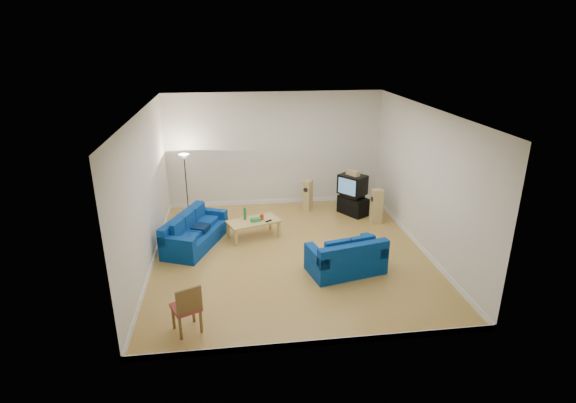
{
  "coord_description": "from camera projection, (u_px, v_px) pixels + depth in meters",
  "views": [
    {
      "loc": [
        -1.24,
        -8.99,
        4.63
      ],
      "look_at": [
        0.0,
        0.4,
        1.1
      ],
      "focal_mm": 28.0,
      "sensor_mm": 36.0,
      "label": 1
    }
  ],
  "objects": [
    {
      "name": "bottle",
      "position": [
        245.0,
        214.0,
        10.78
      ],
      "size": [
        0.1,
        0.1,
        0.3
      ],
      "primitive_type": "cylinder",
      "rotation": [
        0.0,
        0.0,
        0.73
      ],
      "color": "#197233",
      "rests_on": "coffee_table"
    },
    {
      "name": "speaker_left",
      "position": [
        308.0,
        196.0,
        12.44
      ],
      "size": [
        0.31,
        0.33,
        0.87
      ],
      "rotation": [
        0.0,
        0.0,
        -0.62
      ],
      "color": "tan",
      "rests_on": "ground"
    },
    {
      "name": "coffee_table",
      "position": [
        253.0,
        223.0,
        10.78
      ],
      "size": [
        1.35,
        0.98,
        0.44
      ],
      "rotation": [
        0.0,
        0.0,
        0.34
      ],
      "color": "tan",
      "rests_on": "ground"
    },
    {
      "name": "room",
      "position": [
        290.0,
        189.0,
        9.58
      ],
      "size": [
        6.01,
        6.51,
        3.21
      ],
      "color": "olive",
      "rests_on": "ground"
    },
    {
      "name": "floor_lamp",
      "position": [
        185.0,
        165.0,
        11.84
      ],
      "size": [
        0.29,
        0.29,
        1.69
      ],
      "color": "black",
      "rests_on": "ground"
    },
    {
      "name": "tissue_box",
      "position": [
        256.0,
        220.0,
        10.7
      ],
      "size": [
        0.25,
        0.18,
        0.09
      ],
      "primitive_type": "cube",
      "rotation": [
        0.0,
        0.0,
        0.27
      ],
      "color": "green",
      "rests_on": "coffee_table"
    },
    {
      "name": "remote",
      "position": [
        269.0,
        221.0,
        10.72
      ],
      "size": [
        0.17,
        0.14,
        0.02
      ],
      "primitive_type": "cube",
      "rotation": [
        0.0,
        0.0,
        0.65
      ],
      "color": "black",
      "rests_on": "coffee_table"
    },
    {
      "name": "dining_chair",
      "position": [
        187.0,
        307.0,
        7.26
      ],
      "size": [
        0.56,
        0.56,
        0.89
      ],
      "rotation": [
        0.0,
        0.0,
        0.43
      ],
      "color": "brown",
      "rests_on": "ground"
    },
    {
      "name": "sofa_loveseat",
      "position": [
        347.0,
        260.0,
        9.21
      ],
      "size": [
        1.67,
        1.16,
        0.76
      ],
      "rotation": [
        0.0,
        0.0,
        0.22
      ],
      "color": "navy",
      "rests_on": "ground"
    },
    {
      "name": "red_canister",
      "position": [
        262.0,
        217.0,
        10.81
      ],
      "size": [
        0.1,
        0.1,
        0.13
      ],
      "primitive_type": "cylinder",
      "rotation": [
        0.0,
        0.0,
        -0.06
      ],
      "color": "red",
      "rests_on": "coffee_table"
    },
    {
      "name": "tv_stand",
      "position": [
        353.0,
        205.0,
        12.27
      ],
      "size": [
        0.8,
        0.91,
        0.49
      ],
      "primitive_type": "cube",
      "rotation": [
        0.0,
        0.0,
        -1.01
      ],
      "color": "black",
      "rests_on": "ground"
    },
    {
      "name": "centre_speaker",
      "position": [
        353.0,
        173.0,
        11.91
      ],
      "size": [
        0.33,
        0.4,
        0.13
      ],
      "primitive_type": "cube",
      "rotation": [
        0.0,
        0.0,
        -0.99
      ],
      "color": "tan",
      "rests_on": "television"
    },
    {
      "name": "television",
      "position": [
        352.0,
        185.0,
        12.03
      ],
      "size": [
        0.82,
        0.84,
        0.53
      ],
      "rotation": [
        0.0,
        0.0,
        -0.88
      ],
      "color": "black",
      "rests_on": "av_receiver"
    },
    {
      "name": "speaker_right",
      "position": [
        377.0,
        206.0,
        11.59
      ],
      "size": [
        0.29,
        0.23,
        0.92
      ],
      "rotation": [
        0.0,
        0.0,
        -1.52
      ],
      "color": "tan",
      "rests_on": "ground"
    },
    {
      "name": "sofa_three_seat",
      "position": [
        194.0,
        234.0,
        10.43
      ],
      "size": [
        1.51,
        2.09,
        0.74
      ],
      "rotation": [
        0.0,
        0.0,
        -1.97
      ],
      "color": "navy",
      "rests_on": "ground"
    },
    {
      "name": "av_receiver",
      "position": [
        354.0,
        196.0,
        12.13
      ],
      "size": [
        0.56,
        0.58,
        0.1
      ],
      "primitive_type": "cube",
      "rotation": [
        0.0,
        0.0,
        -0.94
      ],
      "color": "black",
      "rests_on": "tv_stand"
    }
  ]
}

